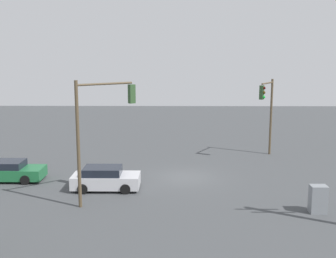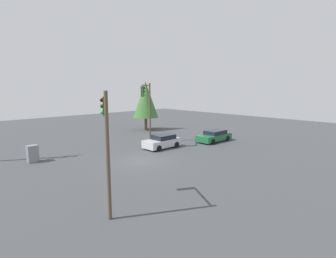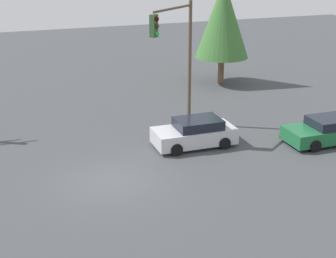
{
  "view_description": "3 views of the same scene",
  "coord_description": "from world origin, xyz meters",
  "px_view_note": "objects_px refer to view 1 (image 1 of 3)",
  "views": [
    {
      "loc": [
        0.81,
        27.0,
        7.99
      ],
      "look_at": [
        1.13,
        -2.33,
        2.85
      ],
      "focal_mm": 45.0,
      "sensor_mm": 36.0,
      "label": 1
    },
    {
      "loc": [
        -13.3,
        -17.23,
        6.29
      ],
      "look_at": [
        2.09,
        -1.16,
        2.74
      ],
      "focal_mm": 28.0,
      "sensor_mm": 36.0,
      "label": 2
    },
    {
      "loc": [
        -4.24,
        -19.41,
        9.73
      ],
      "look_at": [
        2.25,
        -0.83,
        2.4
      ],
      "focal_mm": 55.0,
      "sensor_mm": 36.0,
      "label": 3
    }
  ],
  "objects_px": {
    "sedan_silver": "(105,179)",
    "electrical_cabinet": "(318,199)",
    "traffic_signal_main": "(268,105)",
    "traffic_signal_cross": "(100,120)",
    "sedan_green": "(7,171)"
  },
  "relations": [
    {
      "from": "sedan_silver",
      "to": "electrical_cabinet",
      "type": "height_order",
      "value": "electrical_cabinet"
    },
    {
      "from": "traffic_signal_main",
      "to": "traffic_signal_cross",
      "type": "height_order",
      "value": "traffic_signal_cross"
    },
    {
      "from": "traffic_signal_cross",
      "to": "electrical_cabinet",
      "type": "relative_size",
      "value": 4.67
    },
    {
      "from": "sedan_green",
      "to": "traffic_signal_main",
      "type": "height_order",
      "value": "traffic_signal_main"
    },
    {
      "from": "traffic_signal_cross",
      "to": "electrical_cabinet",
      "type": "height_order",
      "value": "traffic_signal_cross"
    },
    {
      "from": "sedan_green",
      "to": "electrical_cabinet",
      "type": "bearing_deg",
      "value": 73.24
    },
    {
      "from": "sedan_silver",
      "to": "traffic_signal_main",
      "type": "relative_size",
      "value": 0.66
    },
    {
      "from": "traffic_signal_main",
      "to": "traffic_signal_cross",
      "type": "xyz_separation_m",
      "value": [
        11.35,
        10.64,
        0.43
      ]
    },
    {
      "from": "sedan_silver",
      "to": "traffic_signal_cross",
      "type": "relative_size",
      "value": 0.6
    },
    {
      "from": "traffic_signal_main",
      "to": "sedan_green",
      "type": "bearing_deg",
      "value": -40.26
    },
    {
      "from": "traffic_signal_main",
      "to": "sedan_silver",
      "type": "bearing_deg",
      "value": -24.15
    },
    {
      "from": "traffic_signal_main",
      "to": "electrical_cabinet",
      "type": "height_order",
      "value": "traffic_signal_main"
    },
    {
      "from": "sedan_green",
      "to": "traffic_signal_cross",
      "type": "relative_size",
      "value": 0.69
    },
    {
      "from": "traffic_signal_main",
      "to": "electrical_cabinet",
      "type": "xyz_separation_m",
      "value": [
        -0.03,
        12.14,
        -3.42
      ]
    },
    {
      "from": "electrical_cabinet",
      "to": "traffic_signal_main",
      "type": "bearing_deg",
      "value": -89.85
    }
  ]
}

